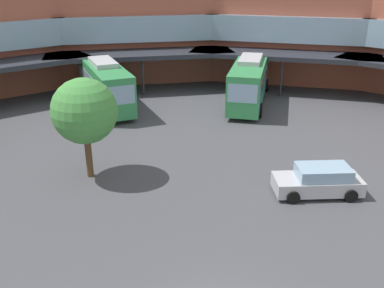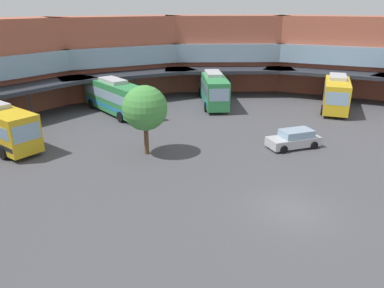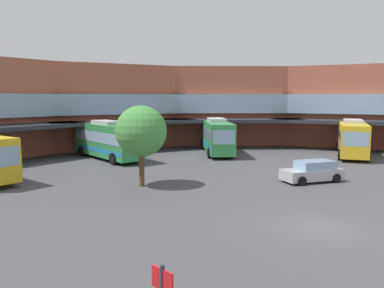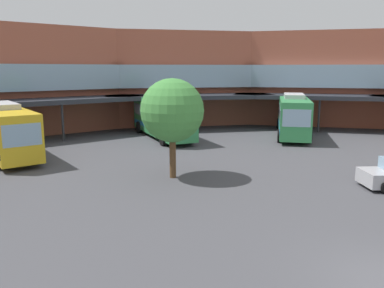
{
  "view_description": "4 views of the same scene",
  "coord_description": "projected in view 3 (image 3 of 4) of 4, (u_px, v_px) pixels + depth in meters",
  "views": [
    {
      "loc": [
        -5.47,
        -9.81,
        11.15
      ],
      "look_at": [
        2.93,
        9.2,
        2.52
      ],
      "focal_mm": 41.56,
      "sensor_mm": 36.0,
      "label": 1
    },
    {
      "loc": [
        -16.45,
        -10.54,
        11.27
      ],
      "look_at": [
        0.3,
        9.46,
        1.31
      ],
      "focal_mm": 34.21,
      "sensor_mm": 36.0,
      "label": 2
    },
    {
      "loc": [
        -16.0,
        -9.68,
        6.09
      ],
      "look_at": [
        1.49,
        11.16,
        2.83
      ],
      "focal_mm": 36.52,
      "sensor_mm": 36.0,
      "label": 3
    },
    {
      "loc": [
        -9.36,
        -6.88,
        6.04
      ],
      "look_at": [
        -0.35,
        13.08,
        1.77
      ],
      "focal_mm": 36.08,
      "sensor_mm": 36.0,
      "label": 4
    }
  ],
  "objects": [
    {
      "name": "bus_3",
      "position": [
        217.0,
        135.0,
        42.85
      ],
      "size": [
        8.44,
        10.29,
        3.83
      ],
      "rotation": [
        0.0,
        0.0,
        4.08
      ],
      "color": "#338C4C",
      "rests_on": "ground"
    },
    {
      "name": "plaza_tree",
      "position": [
        141.0,
        131.0,
        26.5
      ],
      "size": [
        3.51,
        3.51,
        5.56
      ],
      "color": "brown",
      "rests_on": "ground"
    },
    {
      "name": "parked_car",
      "position": [
        313.0,
        172.0,
        28.27
      ],
      "size": [
        4.75,
        3.24,
        1.53
      ],
      "rotation": [
        0.0,
        0.0,
        2.78
      ],
      "color": "#B7B7BC",
      "rests_on": "ground"
    },
    {
      "name": "bus_0",
      "position": [
        352.0,
        137.0,
        40.69
      ],
      "size": [
        10.18,
        7.5,
        3.81
      ],
      "rotation": [
        0.0,
        0.0,
        3.68
      ],
      "color": "gold",
      "rests_on": "ground"
    },
    {
      "name": "station_building",
      "position": [
        117.0,
        111.0,
        32.16
      ],
      "size": [
        74.76,
        45.78,
        9.94
      ],
      "color": "#AD5942",
      "rests_on": "ground"
    },
    {
      "name": "bus_2",
      "position": [
        107.0,
        140.0,
        38.56
      ],
      "size": [
        2.83,
        10.24,
        3.82
      ],
      "rotation": [
        0.0,
        0.0,
        4.7
      ],
      "color": "#338C4C",
      "rests_on": "ground"
    },
    {
      "name": "ground_plane",
      "position": [
        321.0,
        228.0,
        18.3
      ],
      "size": [
        118.39,
        118.39,
        0.0
      ],
      "primitive_type": "plane",
      "color": "#47474C"
    }
  ]
}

